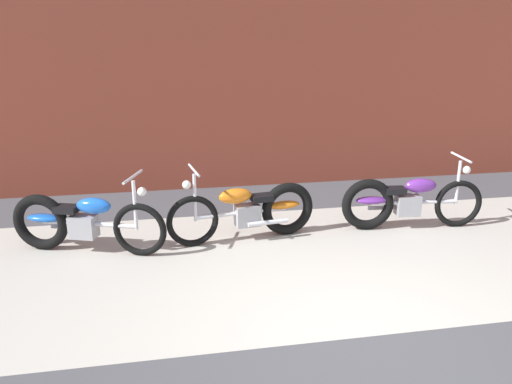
{
  "coord_description": "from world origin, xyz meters",
  "views": [
    {
      "loc": [
        -1.71,
        -3.87,
        2.66
      ],
      "look_at": [
        -0.59,
        2.18,
        0.75
      ],
      "focal_mm": 36.53,
      "sensor_mm": 36.0,
      "label": 1
    }
  ],
  "objects": [
    {
      "name": "motorcycle_orange",
      "position": [
        -0.58,
        2.5,
        0.4
      ],
      "size": [
        2.0,
        0.58,
        1.03
      ],
      "rotation": [
        0.0,
        0.0,
        3.28
      ],
      "color": "black",
      "rests_on": "ground"
    },
    {
      "name": "motorcycle_blue",
      "position": [
        -2.79,
        2.48,
        0.4
      ],
      "size": [
        1.93,
        0.87,
        1.03
      ],
      "rotation": [
        0.0,
        0.0,
        -0.33
      ],
      "color": "black",
      "rests_on": "ground"
    },
    {
      "name": "ground_plane",
      "position": [
        0.0,
        0.0,
        0.0
      ],
      "size": [
        80.0,
        80.0,
        0.0
      ],
      "primitive_type": "plane",
      "color": "#47474C"
    },
    {
      "name": "brick_building_wall",
      "position": [
        0.0,
        5.2,
        3.15
      ],
      "size": [
        36.0,
        0.5,
        6.29
      ],
      "primitive_type": "cube",
      "color": "brown",
      "rests_on": "ground"
    },
    {
      "name": "sidewalk_slab",
      "position": [
        0.0,
        1.75,
        0.0
      ],
      "size": [
        36.0,
        3.5,
        0.01
      ],
      "primitive_type": "cube",
      "color": "#B2ADA3",
      "rests_on": "ground"
    },
    {
      "name": "motorcycle_purple",
      "position": [
        1.54,
        2.5,
        0.4
      ],
      "size": [
        2.01,
        0.59,
        1.03
      ],
      "rotation": [
        0.0,
        0.0,
        -0.1
      ],
      "color": "black",
      "rests_on": "ground"
    }
  ]
}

